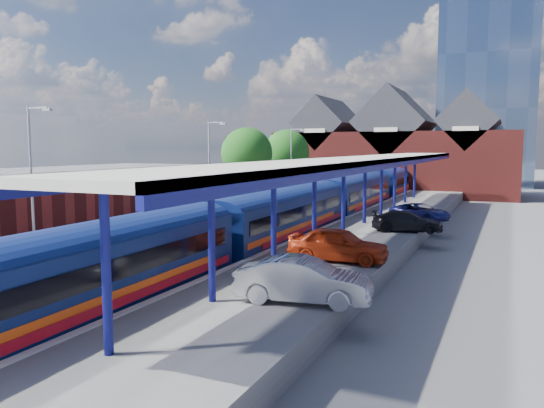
# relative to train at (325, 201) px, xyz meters

# --- Properties ---
(ground) EXTENTS (240.00, 240.00, 0.00)m
(ground) POSITION_rel_train_xyz_m (-1.49, 4.79, -2.12)
(ground) COLOR #5B5B5E
(ground) RESTS_ON ground
(ballast_bed) EXTENTS (6.00, 76.00, 0.06)m
(ballast_bed) POSITION_rel_train_xyz_m (-1.49, -5.21, -2.09)
(ballast_bed) COLOR #473D33
(ballast_bed) RESTS_ON ground
(rails) EXTENTS (4.51, 76.00, 0.14)m
(rails) POSITION_rel_train_xyz_m (-1.49, -5.21, -2.00)
(rails) COLOR slate
(rails) RESTS_ON ground
(left_platform) EXTENTS (5.00, 76.00, 1.00)m
(left_platform) POSITION_rel_train_xyz_m (-6.99, -5.21, -1.62)
(left_platform) COLOR #565659
(left_platform) RESTS_ON ground
(right_platform) EXTENTS (6.00, 76.00, 1.00)m
(right_platform) POSITION_rel_train_xyz_m (4.51, -5.21, -1.62)
(right_platform) COLOR #565659
(right_platform) RESTS_ON ground
(coping_left) EXTENTS (0.30, 76.00, 0.05)m
(coping_left) POSITION_rel_train_xyz_m (-4.64, -5.21, -1.10)
(coping_left) COLOR silver
(coping_left) RESTS_ON left_platform
(coping_right) EXTENTS (0.30, 76.00, 0.05)m
(coping_right) POSITION_rel_train_xyz_m (1.66, -5.21, -1.10)
(coping_right) COLOR silver
(coping_right) RESTS_ON right_platform
(yellow_line) EXTENTS (0.14, 76.00, 0.01)m
(yellow_line) POSITION_rel_train_xyz_m (-5.24, -5.21, -1.12)
(yellow_line) COLOR yellow
(yellow_line) RESTS_ON left_platform
(train) EXTENTS (3.08, 65.94, 3.45)m
(train) POSITION_rel_train_xyz_m (0.00, 0.00, 0.00)
(train) COLOR #0B1A51
(train) RESTS_ON ground
(canopy) EXTENTS (4.50, 52.00, 4.48)m
(canopy) POSITION_rel_train_xyz_m (3.99, -3.26, 3.13)
(canopy) COLOR navy
(canopy) RESTS_ON right_platform
(lamp_post_b) EXTENTS (1.48, 0.18, 7.00)m
(lamp_post_b) POSITION_rel_train_xyz_m (-7.86, -19.21, 2.87)
(lamp_post_b) COLOR #A5A8AA
(lamp_post_b) RESTS_ON left_platform
(lamp_post_c) EXTENTS (1.48, 0.18, 7.00)m
(lamp_post_c) POSITION_rel_train_xyz_m (-7.86, -3.21, 2.87)
(lamp_post_c) COLOR #A5A8AA
(lamp_post_c) RESTS_ON left_platform
(lamp_post_d) EXTENTS (1.48, 0.18, 7.00)m
(lamp_post_d) POSITION_rel_train_xyz_m (-7.86, 12.79, 2.87)
(lamp_post_d) COLOR #A5A8AA
(lamp_post_d) RESTS_ON left_platform
(platform_sign) EXTENTS (0.55, 0.08, 2.50)m
(platform_sign) POSITION_rel_train_xyz_m (-6.49, -1.21, 0.57)
(platform_sign) COLOR #A5A8AA
(platform_sign) RESTS_ON left_platform
(brick_wall) EXTENTS (0.35, 50.00, 3.86)m
(brick_wall) POSITION_rel_train_xyz_m (-9.59, -11.67, 0.33)
(brick_wall) COLOR maroon
(brick_wall) RESTS_ON left_platform
(station_building) EXTENTS (30.00, 12.12, 13.78)m
(station_building) POSITION_rel_train_xyz_m (-1.49, 32.79, 3.33)
(station_building) COLOR maroon
(station_building) RESTS_ON ground
(glass_tower) EXTENTS (14.20, 14.20, 40.30)m
(glass_tower) POSITION_rel_train_xyz_m (8.51, 54.79, 18.08)
(glass_tower) COLOR #4A5E7F
(glass_tower) RESTS_ON ground
(tree_near) EXTENTS (5.20, 5.20, 8.10)m
(tree_near) POSITION_rel_train_xyz_m (-11.84, 10.69, 3.23)
(tree_near) COLOR #382314
(tree_near) RESTS_ON ground
(tree_far) EXTENTS (5.20, 5.20, 8.10)m
(tree_far) POSITION_rel_train_xyz_m (-10.84, 18.69, 3.23)
(tree_far) COLOR #382314
(tree_far) RESTS_ON ground
(parked_car_red) EXTENTS (4.54, 1.92, 1.53)m
(parked_car_red) POSITION_rel_train_xyz_m (5.45, -14.46, -0.36)
(parked_car_red) COLOR #A9290E
(parked_car_red) RESTS_ON right_platform
(parked_car_silver) EXTENTS (4.69, 2.23, 1.48)m
(parked_car_silver) POSITION_rel_train_xyz_m (6.32, -21.07, -0.38)
(parked_car_silver) COLOR #AEAEB3
(parked_car_silver) RESTS_ON right_platform
(parked_car_dark) EXTENTS (4.49, 2.53, 1.23)m
(parked_car_dark) POSITION_rel_train_xyz_m (6.76, -4.60, -0.51)
(parked_car_dark) COLOR black
(parked_car_dark) RESTS_ON right_platform
(parked_car_blue) EXTENTS (4.70, 3.57, 1.19)m
(parked_car_blue) POSITION_rel_train_xyz_m (6.72, 0.71, -0.53)
(parked_car_blue) COLOR navy
(parked_car_blue) RESTS_ON right_platform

